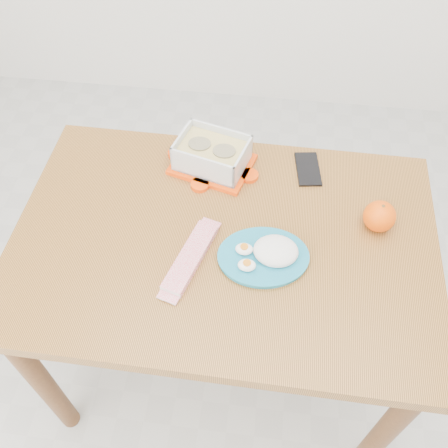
# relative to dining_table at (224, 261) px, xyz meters

# --- Properties ---
(ground) EXTENTS (3.50, 3.50, 0.00)m
(ground) POSITION_rel_dining_table_xyz_m (0.14, -0.19, -0.64)
(ground) COLOR #B7B7B2
(ground) RESTS_ON ground
(dining_table) EXTENTS (1.13, 0.76, 0.75)m
(dining_table) POSITION_rel_dining_table_xyz_m (0.00, 0.00, 0.00)
(dining_table) COLOR #AB6E30
(dining_table) RESTS_ON ground
(food_container) EXTENTS (0.26, 0.22, 0.09)m
(food_container) POSITION_rel_dining_table_xyz_m (-0.07, 0.26, 0.15)
(food_container) COLOR #FF4607
(food_container) RESTS_ON dining_table
(orange_fruit) EXTENTS (0.08, 0.08, 0.08)m
(orange_fruit) POSITION_rel_dining_table_xyz_m (0.40, 0.09, 0.15)
(orange_fruit) COLOR #FC5505
(orange_fruit) RESTS_ON dining_table
(rice_plate) EXTENTS (0.26, 0.26, 0.06)m
(rice_plate) POSITION_rel_dining_table_xyz_m (0.12, -0.05, 0.13)
(rice_plate) COLOR teal
(rice_plate) RESTS_ON dining_table
(candy_bar) EXTENTS (0.12, 0.23, 0.02)m
(candy_bar) POSITION_rel_dining_table_xyz_m (-0.08, -0.08, 0.12)
(candy_bar) COLOR red
(candy_bar) RESTS_ON dining_table
(smartphone) EXTENTS (0.08, 0.14, 0.01)m
(smartphone) POSITION_rel_dining_table_xyz_m (0.21, 0.28, 0.11)
(smartphone) COLOR black
(smartphone) RESTS_ON dining_table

